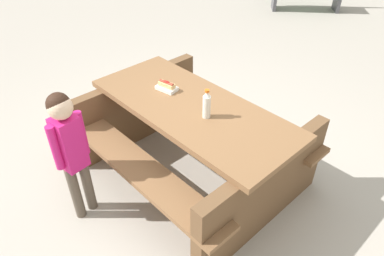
{
  "coord_description": "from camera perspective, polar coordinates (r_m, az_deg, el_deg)",
  "views": [
    {
      "loc": [
        -1.18,
        2.06,
        2.29
      ],
      "look_at": [
        0.0,
        0.0,
        0.52
      ],
      "focal_mm": 33.06,
      "sensor_mm": 36.0,
      "label": 1
    }
  ],
  "objects": [
    {
      "name": "ground_plane",
      "position": [
        3.3,
        0.0,
        -7.33
      ],
      "size": [
        30.0,
        30.0,
        0.0
      ],
      "primitive_type": "plane",
      "color": "#ADA599",
      "rests_on": "ground"
    },
    {
      "name": "picnic_table",
      "position": [
        3.01,
        0.0,
        -1.23
      ],
      "size": [
        2.13,
        1.87,
        0.75
      ],
      "color": "brown",
      "rests_on": "ground"
    },
    {
      "name": "soda_bottle",
      "position": [
        2.64,
        2.38,
        3.79
      ],
      "size": [
        0.06,
        0.06,
        0.24
      ],
      "color": "silver",
      "rests_on": "picnic_table"
    },
    {
      "name": "hotdog_tray",
      "position": [
        3.03,
        -4.09,
        6.7
      ],
      "size": [
        0.19,
        0.13,
        0.08
      ],
      "color": "white",
      "rests_on": "picnic_table"
    },
    {
      "name": "child_in_coat",
      "position": [
        2.65,
        -19.16,
        -2.32
      ],
      "size": [
        0.18,
        0.27,
        1.12
      ],
      "color": "brown",
      "rests_on": "ground"
    }
  ]
}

